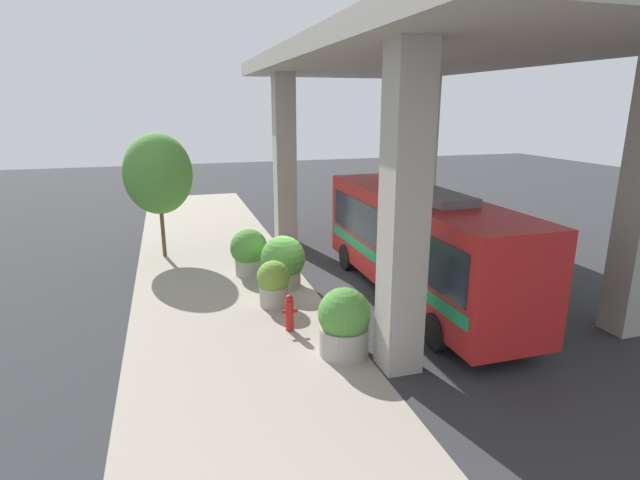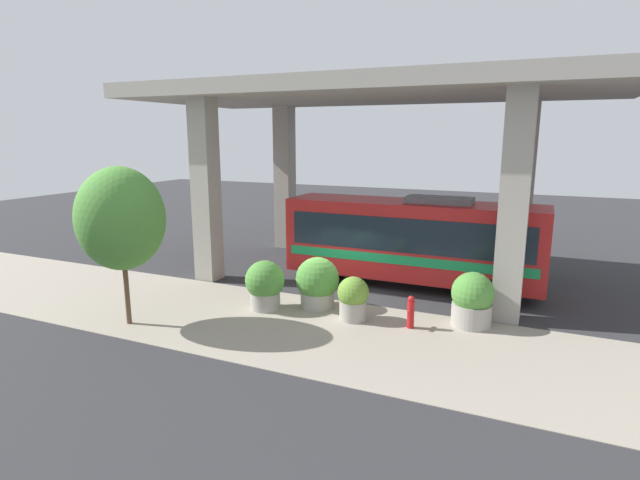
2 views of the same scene
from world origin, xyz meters
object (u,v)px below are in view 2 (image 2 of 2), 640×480
Objects in this scene: planter_front at (317,283)px; street_tree_near at (121,219)px; bus at (412,238)px; planter_middle at (353,298)px; fire_hydrant at (411,312)px; planter_extra at (265,284)px; planter_back at (472,300)px.

planter_front is 6.91m from street_tree_near.
bus is 5.56× the size of planter_front.
street_tree_near is (-3.34, 6.60, 2.74)m from planter_middle.
planter_front reaches higher than fire_hydrant.
planter_extra is 5.25m from street_tree_near.
bus is at bearing -39.52° from planter_extra.
fire_hydrant is (-4.58, -1.14, -1.46)m from bus.
planter_back is 7.05m from planter_extra.
planter_back is at bearing -140.98° from bus.
planter_extra is at bearing 94.68° from planter_middle.
street_tree_near is at bearing 111.64° from fire_hydrant.
planter_middle is 0.84× the size of planter_extra.
planter_back is at bearing -66.82° from street_tree_near.
street_tree_near is at bearing 116.84° from planter_middle.
planter_back is at bearing -79.11° from planter_extra.
planter_extra is 0.34× the size of street_tree_near.
bus reaches higher than planter_back.
planter_back reaches higher than fire_hydrant.
fire_hydrant is 0.73× the size of planter_middle.
planter_back is 0.35× the size of street_tree_near.
planter_front is (-3.94, 2.43, -1.11)m from bus.
planter_middle is at bearing -63.16° from street_tree_near.
bus is 4.94m from fire_hydrant.
street_tree_near is at bearing 137.09° from bus.
planter_front reaches higher than planter_middle.
street_tree_near is (-7.97, 7.41, 1.49)m from bus.
planter_front is at bearing 148.38° from bus.
bus is 10.98m from street_tree_near.
planter_extra is (-0.26, 3.23, 0.15)m from planter_middle.
planter_front is at bearing 94.11° from planter_back.
planter_middle is 0.29× the size of street_tree_near.
planter_front reaches higher than planter_back.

